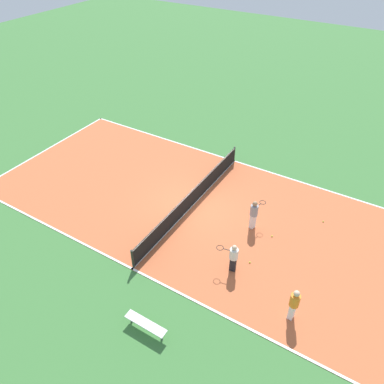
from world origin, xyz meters
TOP-DOWN VIEW (x-y plane):
  - ground_plane at (0.00, 0.00)m, footprint 80.00×80.00m
  - court_surface at (0.00, 0.00)m, footprint 9.86×21.39m
  - tennis_net at (0.00, 0.00)m, footprint 9.66×0.10m
  - bench at (6.88, 2.24)m, footprint 0.36×1.66m
  - player_far_white at (2.72, 3.64)m, footprint 0.49×0.98m
  - player_center_orange at (3.65, 6.53)m, footprint 0.39×0.39m
  - player_baseline_gray at (-0.12, 3.29)m, footprint 0.99×0.57m
  - tennis_ball_midcourt at (-0.01, 4.35)m, footprint 0.07×0.07m
  - tennis_ball_near_net at (-2.25, 6.09)m, footprint 0.07×0.07m
  - tennis_ball_far_baseline at (1.99, 4.13)m, footprint 0.07×0.07m

SIDE VIEW (x-z plane):
  - ground_plane at x=0.00m, z-range 0.00..0.00m
  - court_surface at x=0.00m, z-range 0.00..0.02m
  - tennis_ball_midcourt at x=-0.01m, z-range 0.02..0.09m
  - tennis_ball_near_net at x=-2.25m, z-range 0.02..0.09m
  - tennis_ball_far_baseline at x=1.99m, z-range 0.02..0.09m
  - bench at x=6.88m, z-range 0.16..0.61m
  - tennis_net at x=0.00m, z-range 0.03..1.05m
  - player_far_white at x=2.72m, z-range 0.11..1.55m
  - player_center_orange at x=3.65m, z-range 0.12..1.67m
  - player_baseline_gray at x=-0.12m, z-range 0.13..1.71m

